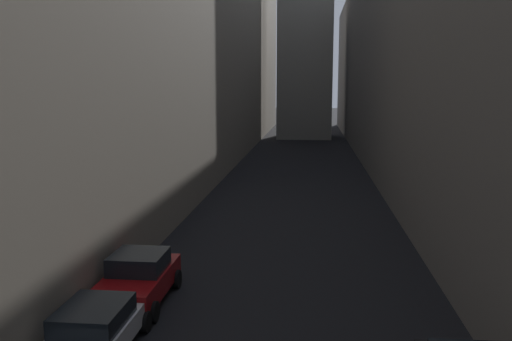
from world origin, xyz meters
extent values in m
plane|color=black|center=(0.00, 48.00, 0.00)|extent=(264.00, 264.00, 0.00)
cube|color=gray|center=(-10.84, 50.00, 12.26)|extent=(10.67, 108.00, 24.52)
cube|color=slate|center=(10.54, 50.00, 9.39)|extent=(10.08, 108.00, 18.77)
cube|color=silver|center=(-4.40, 19.25, 0.58)|extent=(1.71, 3.96, 0.56)
cube|color=black|center=(-4.40, 19.12, 1.12)|extent=(1.57, 2.04, 0.52)
cylinder|color=black|center=(-5.26, 20.60, 0.30)|extent=(0.22, 0.60, 0.60)
cylinder|color=black|center=(-3.54, 20.60, 0.30)|extent=(0.22, 0.60, 0.60)
cube|color=maroon|center=(-4.40, 22.59, 0.67)|extent=(1.80, 4.01, 0.70)
cube|color=black|center=(-4.40, 22.75, 1.31)|extent=(1.65, 1.70, 0.58)
cylinder|color=black|center=(-5.30, 23.96, 0.32)|extent=(0.22, 0.64, 0.64)
cylinder|color=black|center=(-3.50, 23.96, 0.32)|extent=(0.22, 0.64, 0.64)
cylinder|color=black|center=(-5.30, 21.23, 0.32)|extent=(0.22, 0.64, 0.64)
cylinder|color=black|center=(-3.50, 21.23, 0.32)|extent=(0.22, 0.64, 0.64)
camera|label=1|loc=(1.02, 6.79, 6.83)|focal=37.69mm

